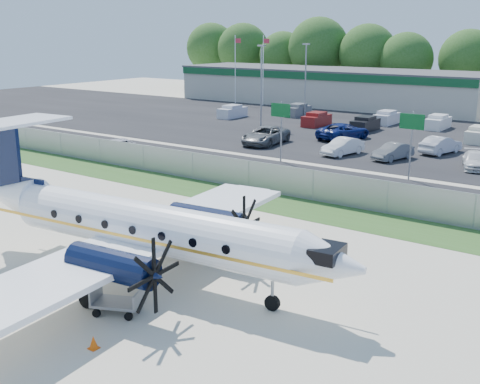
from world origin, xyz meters
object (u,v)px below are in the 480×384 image
Objects in this scene: aircraft at (143,226)px; baggage_cart_near at (64,212)px; pushback_tug at (130,232)px; baggage_cart_far at (117,302)px.

aircraft is 8.82× the size of baggage_cart_near.
pushback_tug is 1.45× the size of baggage_cart_far.
baggage_cart_far is (11.22, -6.43, -0.05)m from baggage_cart_near.
pushback_tug is at bearing 144.34° from aircraft.
baggage_cart_near is at bearing 150.19° from baggage_cart_far.
baggage_cart_near is at bearing 172.58° from pushback_tug.
baggage_cart_near is at bearing 160.90° from aircraft.
baggage_cart_far is (5.09, -5.63, -0.26)m from pushback_tug.
pushback_tug reaches higher than baggage_cart_far.
aircraft is at bearing -35.66° from pushback_tug.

